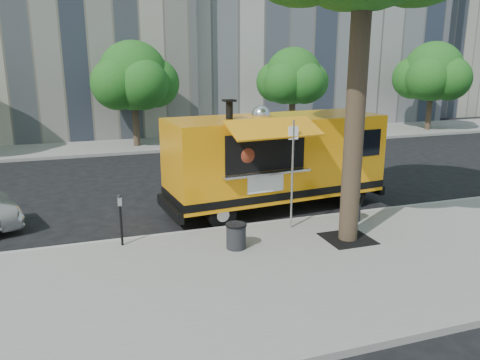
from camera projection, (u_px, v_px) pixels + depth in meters
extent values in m
plane|color=black|center=(222.00, 221.00, 13.98)|extent=(120.00, 120.00, 0.00)
cube|color=gray|center=(273.00, 275.00, 10.29)|extent=(60.00, 6.00, 0.15)
cube|color=#999993|center=(231.00, 229.00, 13.11)|extent=(60.00, 0.14, 0.16)
cube|color=gray|center=(154.00, 143.00, 26.34)|extent=(60.00, 5.00, 0.15)
cube|color=#A9A18D|center=(458.00, 22.00, 43.27)|extent=(16.00, 12.00, 16.00)
cylinder|color=#33261C|center=(355.00, 114.00, 11.36)|extent=(0.48, 0.48, 6.50)
cube|color=black|center=(348.00, 239.00, 12.18)|extent=(1.20, 1.20, 0.02)
cylinder|color=#33261C|center=(136.00, 121.00, 24.95)|extent=(0.36, 0.36, 2.60)
sphere|color=#185215|center=(133.00, 75.00, 24.35)|extent=(3.60, 3.60, 3.60)
cylinder|color=#33261C|center=(292.00, 116.00, 27.46)|extent=(0.36, 0.36, 2.60)
sphere|color=#185215|center=(293.00, 76.00, 26.89)|extent=(3.24, 3.24, 3.24)
cylinder|color=#33261C|center=(429.00, 110.00, 30.75)|extent=(0.36, 0.36, 2.60)
sphere|color=#185215|center=(433.00, 71.00, 30.13)|extent=(3.78, 3.78, 3.78)
cylinder|color=silver|center=(292.00, 175.00, 12.62)|extent=(0.06, 0.06, 3.00)
cube|color=white|center=(293.00, 133.00, 12.33)|extent=(0.28, 0.02, 0.35)
cylinder|color=black|center=(121.00, 225.00, 11.64)|extent=(0.06, 0.06, 1.05)
cube|color=silver|center=(120.00, 201.00, 11.49)|extent=(0.10, 0.08, 0.22)
sphere|color=black|center=(119.00, 196.00, 11.45)|extent=(0.11, 0.11, 0.11)
cube|color=orange|center=(275.00, 155.00, 14.70)|extent=(6.98, 2.95, 2.45)
cube|color=black|center=(275.00, 186.00, 14.95)|extent=(7.00, 2.97, 0.23)
cube|color=black|center=(362.00, 183.00, 16.40)|extent=(0.39, 2.19, 0.31)
cube|color=black|center=(170.00, 208.00, 13.64)|extent=(0.39, 2.19, 0.31)
cube|color=black|center=(363.00, 136.00, 15.96)|extent=(0.23, 1.83, 0.99)
cylinder|color=black|center=(353.00, 195.00, 15.12)|extent=(0.86, 0.37, 0.83)
cylinder|color=black|center=(319.00, 181.00, 16.82)|extent=(0.86, 0.37, 0.83)
cylinder|color=black|center=(221.00, 214.00, 13.29)|extent=(0.86, 0.37, 0.83)
cylinder|color=black|center=(199.00, 196.00, 14.99)|extent=(0.86, 0.37, 0.83)
cube|color=black|center=(265.00, 152.00, 13.27)|extent=(2.51, 0.43, 1.10)
cube|color=silver|center=(267.00, 173.00, 13.27)|extent=(2.73, 0.61, 0.06)
cube|color=orange|center=(274.00, 128.00, 12.60)|extent=(2.69, 1.24, 0.44)
cube|color=white|center=(266.00, 183.00, 13.43)|extent=(1.15, 0.15, 0.52)
cylinder|color=black|center=(229.00, 110.00, 13.70)|extent=(0.21, 0.21, 0.57)
sphere|color=silver|center=(261.00, 115.00, 14.39)|extent=(0.58, 0.58, 0.58)
sphere|color=brown|center=(242.00, 153.00, 13.31)|extent=(0.88, 0.88, 0.88)
cylinder|color=#FF590C|center=(246.00, 159.00, 13.14)|extent=(0.37, 0.16, 0.35)
cylinder|color=black|center=(353.00, 211.00, 13.51)|extent=(0.44, 0.44, 0.57)
cylinder|color=black|center=(353.00, 202.00, 13.44)|extent=(0.47, 0.47, 0.04)
cylinder|color=black|center=(236.00, 236.00, 11.51)|extent=(0.49, 0.49, 0.63)
cylinder|color=black|center=(236.00, 225.00, 11.44)|extent=(0.53, 0.53, 0.04)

